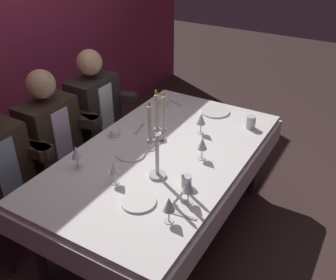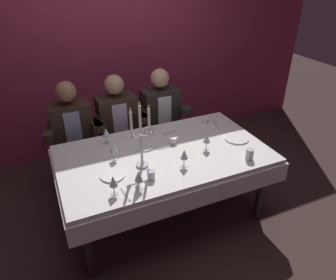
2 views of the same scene
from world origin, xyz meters
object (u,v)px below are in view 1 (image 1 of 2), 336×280
(coffee_cup_1, at_px, (115,134))
(seated_diner_1, at_px, (49,133))
(dinner_plate_0, at_px, (131,154))
(water_tumbler_1, at_px, (187,181))
(wine_glass_1, at_px, (169,205))
(wine_glass_2, at_px, (76,153))
(wine_glass_4, at_px, (201,120))
(coffee_cup_0, at_px, (164,104))
(wine_glass_0, at_px, (202,144))
(dinner_plate_2, at_px, (215,111))
(wine_glass_5, at_px, (113,168))
(wine_glass_3, at_px, (188,186))
(candelabra, at_px, (157,143))
(dining_table, at_px, (162,167))
(seated_diner_2, at_px, (94,107))
(dinner_plate_1, at_px, (139,201))
(water_tumbler_0, at_px, (251,122))
(coffee_cup_2, at_px, (158,135))

(coffee_cup_1, relative_size, seated_diner_1, 0.11)
(dinner_plate_0, height_order, water_tumbler_1, water_tumbler_1)
(wine_glass_1, bearing_deg, wine_glass_2, 79.66)
(wine_glass_4, relative_size, coffee_cup_0, 1.24)
(wine_glass_4, bearing_deg, wine_glass_2, 149.06)
(wine_glass_1, bearing_deg, wine_glass_0, 10.27)
(dinner_plate_2, height_order, wine_glass_5, wine_glass_5)
(coffee_cup_0, bearing_deg, water_tumbler_1, -142.08)
(wine_glass_2, xyz_separation_m, wine_glass_3, (0.05, -0.78, 0.00))
(wine_glass_0, bearing_deg, wine_glass_1, -169.73)
(candelabra, relative_size, coffee_cup_0, 4.49)
(coffee_cup_0, distance_m, coffee_cup_1, 0.63)
(candelabra, xyz_separation_m, wine_glass_4, (0.63, 0.01, -0.13))
(dining_table, relative_size, wine_glass_5, 11.83)
(dining_table, height_order, wine_glass_0, wine_glass_0)
(wine_glass_0, height_order, wine_glass_2, same)
(wine_glass_4, bearing_deg, water_tumbler_1, -161.25)
(wine_glass_4, bearing_deg, wine_glass_3, -158.97)
(dinner_plate_0, distance_m, dinner_plate_2, 0.92)
(water_tumbler_1, distance_m, seated_diner_2, 1.34)
(dinner_plate_1, height_order, wine_glass_1, wine_glass_1)
(dinner_plate_1, xyz_separation_m, wine_glass_5, (0.08, 0.23, 0.11))
(wine_glass_1, bearing_deg, water_tumbler_1, 11.07)
(dinner_plate_2, xyz_separation_m, water_tumbler_0, (-0.11, -0.34, 0.04))
(dinner_plate_0, height_order, coffee_cup_2, coffee_cup_2)
(wine_glass_3, bearing_deg, dining_table, 46.52)
(dinner_plate_2, height_order, wine_glass_2, wine_glass_2)
(candelabra, height_order, water_tumbler_1, candelabra)
(seated_diner_2, bearing_deg, seated_diner_1, 180.00)
(water_tumbler_1, bearing_deg, wine_glass_3, -148.88)
(candelabra, xyz_separation_m, water_tumbler_1, (0.00, -0.21, -0.21))
(wine_glass_2, height_order, coffee_cup_1, wine_glass_2)
(dinner_plate_2, relative_size, wine_glass_0, 1.46)
(wine_glass_1, bearing_deg, wine_glass_3, -4.61)
(wine_glass_0, height_order, wine_glass_5, same)
(wine_glass_1, xyz_separation_m, coffee_cup_1, (0.59, 0.80, -0.09))
(dinner_plate_0, distance_m, water_tumbler_1, 0.51)
(candelabra, height_order, dinner_plate_2, candelabra)
(wine_glass_2, height_order, water_tumbler_1, wine_glass_2)
(candelabra, bearing_deg, wine_glass_4, 0.82)
(dinner_plate_1, height_order, water_tumbler_0, water_tumbler_0)
(candelabra, bearing_deg, coffee_cup_1, 63.54)
(water_tumbler_1, relative_size, coffee_cup_2, 0.59)
(water_tumbler_0, bearing_deg, candelabra, 162.35)
(wine_glass_5, height_order, coffee_cup_1, wine_glass_5)
(dinner_plate_1, bearing_deg, wine_glass_2, 80.38)
(wine_glass_0, relative_size, seated_diner_1, 0.13)
(dining_table, distance_m, wine_glass_3, 0.60)
(wine_glass_5, xyz_separation_m, seated_diner_2, (0.78, 0.81, -0.12))
(wine_glass_5, xyz_separation_m, water_tumbler_1, (0.19, -0.40, -0.08))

